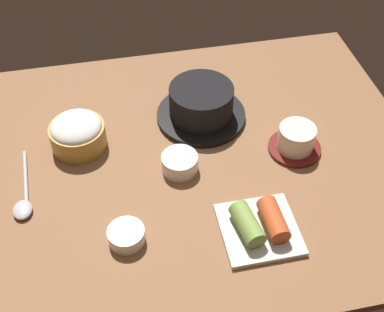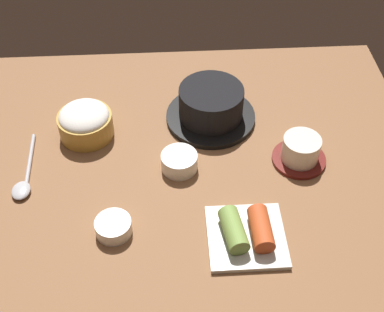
% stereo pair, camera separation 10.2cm
% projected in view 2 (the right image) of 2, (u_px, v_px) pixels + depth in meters
% --- Properties ---
extents(dining_table, '(1.00, 0.76, 0.02)m').
position_uv_depth(dining_table, '(182.00, 163.00, 1.07)').
color(dining_table, brown).
rests_on(dining_table, ground).
extents(stone_pot, '(0.20, 0.20, 0.08)m').
position_uv_depth(stone_pot, '(211.00, 106.00, 1.12)').
color(stone_pot, black).
rests_on(stone_pot, dining_table).
extents(rice_bowl, '(0.12, 0.12, 0.07)m').
position_uv_depth(rice_bowl, '(85.00, 122.00, 1.09)').
color(rice_bowl, '#B78C38').
rests_on(rice_bowl, dining_table).
extents(tea_cup_with_saucer, '(0.11, 0.11, 0.06)m').
position_uv_depth(tea_cup_with_saucer, '(300.00, 151.00, 1.04)').
color(tea_cup_with_saucer, maroon).
rests_on(tea_cup_with_saucer, dining_table).
extents(banchan_cup_center, '(0.07, 0.07, 0.04)m').
position_uv_depth(banchan_cup_center, '(179.00, 161.00, 1.03)').
color(banchan_cup_center, white).
rests_on(banchan_cup_center, dining_table).
extents(kimchi_plate, '(0.14, 0.14, 0.05)m').
position_uv_depth(kimchi_plate, '(247.00, 233.00, 0.91)').
color(kimchi_plate, silver).
rests_on(kimchi_plate, dining_table).
extents(side_bowl_near, '(0.07, 0.07, 0.03)m').
position_uv_depth(side_bowl_near, '(113.00, 227.00, 0.92)').
color(side_bowl_near, white).
rests_on(side_bowl_near, dining_table).
extents(spoon, '(0.04, 0.18, 0.01)m').
position_uv_depth(spoon, '(24.00, 181.00, 1.01)').
color(spoon, '#B7B7BC').
rests_on(spoon, dining_table).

